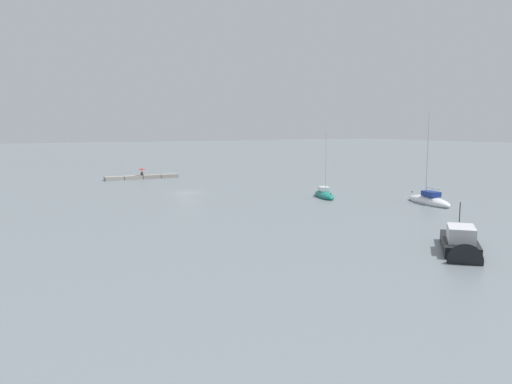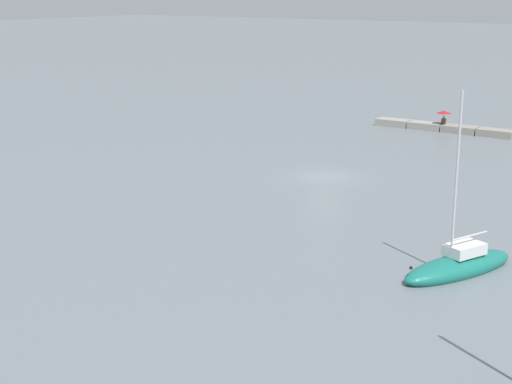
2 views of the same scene
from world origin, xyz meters
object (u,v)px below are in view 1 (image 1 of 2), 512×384
(motorboat_black_near, at_px, (461,247))
(sailboat_white_near, at_px, (429,201))
(person_seated_brown_left, at_px, (142,174))
(umbrella_open_red, at_px, (142,169))
(sailboat_teal_mid, at_px, (324,195))

(motorboat_black_near, bearing_deg, sailboat_white_near, -86.50)
(person_seated_brown_left, height_order, sailboat_white_near, sailboat_white_near)
(person_seated_brown_left, bearing_deg, umbrella_open_red, -90.34)
(umbrella_open_red, height_order, motorboat_black_near, motorboat_black_near)
(sailboat_teal_mid, bearing_deg, sailboat_white_near, 146.62)
(umbrella_open_red, relative_size, motorboat_black_near, 0.18)
(sailboat_white_near, bearing_deg, person_seated_brown_left, 129.14)
(sailboat_white_near, bearing_deg, umbrella_open_red, 129.12)
(umbrella_open_red, height_order, sailboat_white_near, sailboat_white_near)
(sailboat_white_near, relative_size, motorboat_black_near, 1.55)
(person_seated_brown_left, distance_m, sailboat_white_near, 50.22)
(person_seated_brown_left, bearing_deg, sailboat_white_near, 115.81)
(sailboat_white_near, relative_size, sailboat_teal_mid, 1.28)
(sailboat_white_near, xyz_separation_m, sailboat_teal_mid, (7.46, -10.75, -0.06))
(sailboat_teal_mid, bearing_deg, motorboat_black_near, 94.18)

